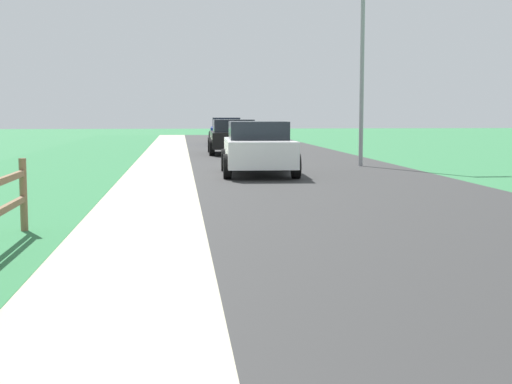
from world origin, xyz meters
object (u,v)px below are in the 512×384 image
object	(u,v)px
parked_car_black	(233,137)
parked_car_blue	(226,131)
parked_suv_white	(258,148)
street_lamp	(365,44)

from	to	relation	value
parked_car_black	parked_car_blue	world-z (taller)	parked_car_blue
parked_car_blue	parked_suv_white	bearing A→B (deg)	-91.05
parked_suv_white	parked_car_blue	world-z (taller)	parked_suv_white
parked_suv_white	parked_car_blue	xyz separation A→B (m)	(0.38, 20.83, 0.00)
parked_suv_white	parked_car_black	bearing A→B (deg)	89.65
parked_car_blue	street_lamp	bearing A→B (deg)	-78.92
parked_car_blue	street_lamp	xyz separation A→B (m)	(3.49, -17.83, 3.27)
parked_car_black	parked_car_blue	size ratio (longest dim) A/B	0.95
parked_car_black	street_lamp	xyz separation A→B (m)	(3.81, -7.88, 3.30)
parked_suv_white	street_lamp	bearing A→B (deg)	37.80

